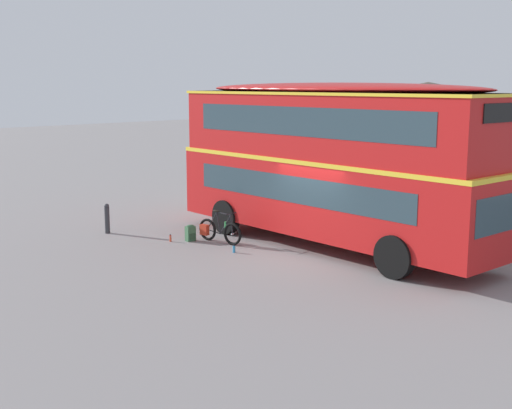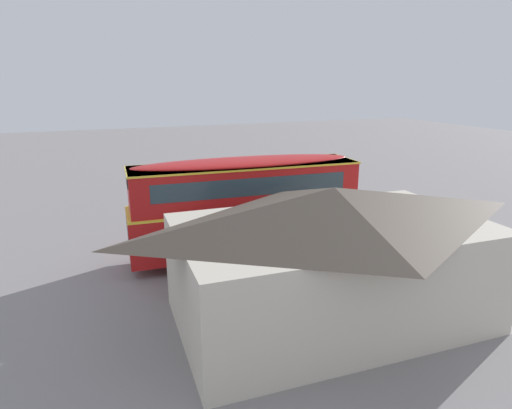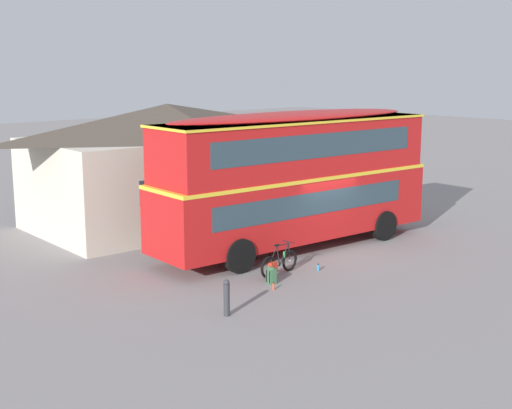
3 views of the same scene
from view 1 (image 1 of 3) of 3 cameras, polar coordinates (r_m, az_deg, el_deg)
The scene contains 8 objects.
ground_plane at distance 19.09m, azimuth 4.81°, elevation -4.30°, with size 120.00×120.00×0.00m, color gray.
double_decker_bus at distance 19.68m, azimuth 6.22°, elevation 3.94°, with size 10.93×3.19×4.79m.
touring_bicycle at distance 20.49m, azimuth -3.24°, elevation -2.21°, with size 1.70×0.57×0.99m.
backpack_on_ground at distance 20.78m, azimuth -5.56°, elevation -2.37°, with size 0.29×0.31×0.51m.
water_bottle_red_squeeze at distance 20.81m, azimuth -7.23°, elevation -2.84°, with size 0.06×0.06×0.22m.
water_bottle_blue_sports at distance 19.32m, azimuth -1.87°, elevation -3.78°, with size 0.08×0.08×0.22m.
pub_building at distance 25.37m, azimuth 14.10°, elevation 4.66°, with size 11.15×6.90×4.82m.
kerb_bollard at distance 22.23m, azimuth -12.46°, elevation -1.12°, with size 0.16×0.16×0.97m.
Camera 1 is at (12.00, -14.07, 4.75)m, focal length 47.40 mm.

